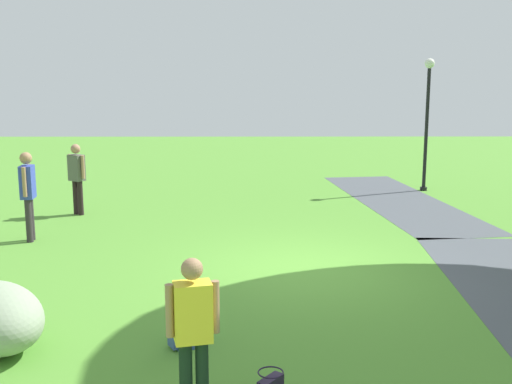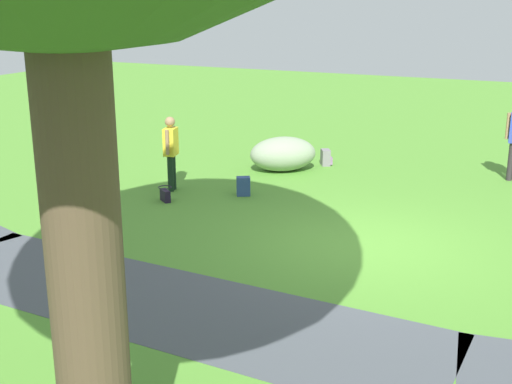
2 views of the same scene
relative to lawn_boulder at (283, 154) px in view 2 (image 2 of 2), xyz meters
name	(u,v)px [view 2 (image 2 of 2)]	position (x,y,z in m)	size (l,w,h in m)	color
ground_plane	(364,246)	(-3.19, 4.06, -0.41)	(48.00, 48.00, 0.00)	#529031
footpath_segment_mid	(162,303)	(-1.26, 7.36, -0.41)	(8.10, 2.56, 0.01)	#494E54
lawn_boulder	(283,154)	(0.00, 0.00, 0.00)	(1.91, 1.83, 0.82)	gray
woman_with_handbag	(171,148)	(1.53, 2.55, 0.52)	(0.32, 0.51, 1.61)	black
handbag_on_grass	(165,195)	(1.23, 3.31, -0.27)	(0.38, 0.38, 0.31)	black
backpack_by_boulder	(326,158)	(-0.77, -0.92, -0.22)	(0.35, 0.34, 0.40)	gray
spare_backpack_on_lawn	(243,186)	(-0.03, 2.25, -0.22)	(0.34, 0.34, 0.40)	navy
frisbee_on_grass	(270,153)	(1.01, -1.52, -0.40)	(0.25, 0.25, 0.02)	white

